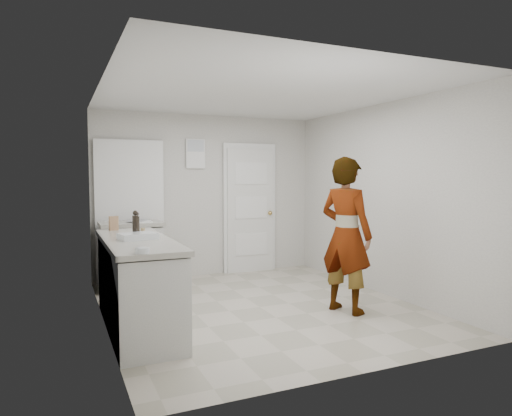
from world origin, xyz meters
name	(u,v)px	position (x,y,z in m)	size (l,w,h in m)	color
ground	(260,307)	(0.00, 0.00, 0.00)	(4.00, 4.00, 0.00)	#A19B87
room_shell	(198,210)	(-0.17, 1.95, 1.02)	(4.00, 4.00, 4.00)	#B7B3AD
main_counter	(138,287)	(-1.45, -0.20, 0.43)	(0.64, 1.96, 0.93)	silver
side_counter	(132,258)	(-1.25, 1.55, 0.43)	(0.84, 0.61, 0.93)	silver
person	(346,235)	(0.83, -0.55, 0.89)	(0.65, 0.43, 1.77)	silver
cake_mix_box	(114,223)	(-1.58, 0.64, 1.01)	(0.10, 0.05, 0.17)	#9A724D
spice_jar	(143,231)	(-1.34, 0.10, 0.96)	(0.05, 0.05, 0.07)	tan
oil_cruet_a	(137,223)	(-1.37, 0.30, 1.04)	(0.06, 0.06, 0.23)	black
oil_cruet_b	(135,224)	(-1.44, -0.08, 1.06)	(0.06, 0.06, 0.28)	black
baking_dish	(138,236)	(-1.45, -0.24, 0.95)	(0.39, 0.31, 0.06)	silver
egg_bowl	(142,250)	(-1.55, -1.10, 0.95)	(0.12, 0.12, 0.05)	silver
papers	(142,222)	(-1.11, 1.49, 0.93)	(0.26, 0.34, 0.01)	white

